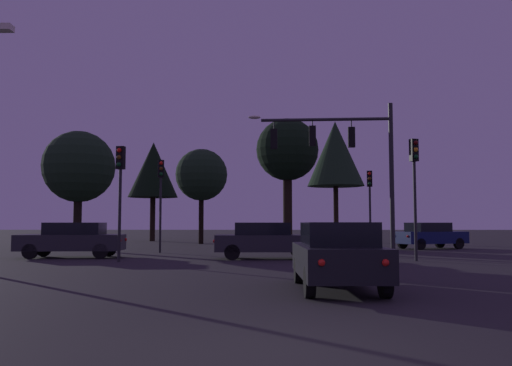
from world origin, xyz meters
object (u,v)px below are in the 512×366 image
object	(u,v)px
traffic_light_corner_right	(415,175)
car_crossing_right	(72,239)
traffic_signal_mast_arm	(345,151)
traffic_light_corner_left	(161,187)
tree_center_horizon	(79,167)
tree_right_cluster	(201,175)
car_crossing_left	(265,240)
tree_left_far	(153,170)
tree_behind_sign	(287,151)
traffic_light_far_side	(120,180)
car_nearside_lane	(337,255)
car_far_lane	(430,235)
tree_lot_edge	(335,154)
traffic_light_median	(370,194)

from	to	relation	value
traffic_light_corner_right	car_crossing_right	bearing A→B (deg)	173.21
traffic_signal_mast_arm	traffic_light_corner_left	bearing A→B (deg)	159.01
tree_center_horizon	tree_right_cluster	size ratio (longest dim) A/B	0.98
traffic_light_corner_right	car_crossing_left	size ratio (longest dim) A/B	1.12
tree_right_cluster	traffic_light_corner_right	bearing A→B (deg)	-57.65
tree_left_far	tree_center_horizon	world-z (taller)	tree_left_far
tree_behind_sign	traffic_light_far_side	bearing A→B (deg)	-129.93
car_nearside_lane	tree_right_cluster	world-z (taller)	tree_right_cluster
car_far_lane	traffic_light_far_side	bearing A→B (deg)	-144.93
traffic_signal_mast_arm	tree_right_cluster	xyz separation A→B (m)	(-8.19, 14.65, 0.25)
traffic_light_far_side	tree_right_cluster	bearing A→B (deg)	86.78
car_crossing_left	tree_lot_edge	xyz separation A→B (m)	(5.62, 20.15, 6.26)
traffic_light_corner_left	traffic_light_median	xyz separation A→B (m)	(11.20, 3.06, -0.18)
car_nearside_lane	traffic_light_median	bearing A→B (deg)	76.62
car_crossing_left	car_crossing_right	bearing A→B (deg)	175.96
traffic_light_corner_right	car_crossing_left	xyz separation A→B (m)	(-6.00, 1.12, -2.63)
car_crossing_left	traffic_light_corner_left	bearing A→B (deg)	140.21
traffic_light_corner_left	traffic_light_far_side	world-z (taller)	traffic_light_corner_left
traffic_light_far_side	tree_left_far	world-z (taller)	tree_left_far
traffic_light_far_side	tree_behind_sign	xyz separation A→B (m)	(6.84, 8.17, 2.22)
tree_center_horizon	tree_lot_edge	xyz separation A→B (m)	(16.24, 12.79, 2.39)
tree_lot_edge	car_far_lane	bearing A→B (deg)	-71.02
traffic_light_corner_right	tree_center_horizon	world-z (taller)	tree_center_horizon
tree_center_horizon	car_crossing_right	bearing A→B (deg)	-71.71
tree_right_cluster	tree_left_far	bearing A→B (deg)	130.06
traffic_signal_mast_arm	tree_right_cluster	world-z (taller)	tree_right_cluster
traffic_signal_mast_arm	tree_behind_sign	bearing A→B (deg)	114.21
car_far_lane	tree_behind_sign	world-z (taller)	tree_behind_sign
traffic_signal_mast_arm	tree_left_far	xyz separation A→B (m)	(-12.92, 20.27, 1.19)
car_nearside_lane	car_crossing_left	world-z (taller)	same
tree_right_cluster	tree_lot_edge	bearing A→B (deg)	23.49
traffic_light_corner_right	traffic_light_median	bearing A→B (deg)	90.80
traffic_light_corner_right	traffic_light_median	distance (m)	8.62
traffic_signal_mast_arm	tree_lot_edge	xyz separation A→B (m)	(2.08, 19.11, 2.35)
traffic_light_corner_right	traffic_light_far_side	size ratio (longest dim) A/B	1.08
car_far_lane	tree_center_horizon	xyz separation A→B (m)	(-20.16, -1.37, 3.87)
tree_left_far	car_crossing_left	bearing A→B (deg)	-66.25
traffic_light_median	tree_center_horizon	size ratio (longest dim) A/B	0.66
traffic_light_corner_left	tree_left_far	distance (m)	17.54
tree_behind_sign	tree_right_cluster	world-z (taller)	tree_behind_sign
car_crossing_left	tree_behind_sign	bearing A→B (deg)	79.11
car_far_lane	tree_center_horizon	distance (m)	20.58
traffic_light_median	traffic_signal_mast_arm	bearing A→B (deg)	-109.87
tree_behind_sign	tree_lot_edge	world-z (taller)	tree_lot_edge
car_crossing_left	car_far_lane	world-z (taller)	same
car_nearside_lane	traffic_light_corner_right	bearing A→B (deg)	64.56
traffic_light_far_side	car_nearside_lane	world-z (taller)	traffic_light_far_side
traffic_light_corner_right	traffic_light_far_side	world-z (taller)	traffic_light_corner_right
tree_behind_sign	car_crossing_right	bearing A→B (deg)	-149.48
car_crossing_right	tree_left_far	xyz separation A→B (m)	(-1.00, 20.72, 5.09)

